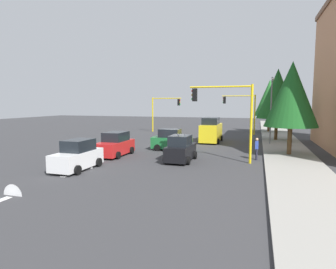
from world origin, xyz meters
The scene contains 17 objects.
ground_plane centered at (0.00, 0.00, 0.00)m, with size 120.00×120.00×0.00m, color #353538.
sidewalk_kerb centered at (-5.00, 10.50, 0.07)m, with size 80.00×4.00×0.15m, color gray.
lane_arrow_near centered at (11.51, -3.00, 0.01)m, with size 2.40×1.10×1.10m.
lane_arrow_mid centered at (17.51, -3.00, 0.01)m, with size 2.40×1.10×1.10m.
traffic_signal_near_left centered at (6.00, 5.70, 4.03)m, with size 0.36×4.59×5.70m.
traffic_signal_far_right centered at (-14.00, -5.62, 3.72)m, with size 0.36×4.59×5.22m.
traffic_signal_far_left centered at (-14.00, 5.67, 3.91)m, with size 0.36×4.59×5.51m.
street_lamp_curbside centered at (-3.61, 9.20, 4.35)m, with size 2.15×0.28×7.00m.
tree_roadside_near centered at (2.00, 10.50, 5.06)m, with size 4.22×4.22×7.71m.
tree_roadside_far centered at (-18.00, 9.50, 5.15)m, with size 4.29×4.29×7.85m.
tree_roadside_mid centered at (-8.00, 10.00, 5.43)m, with size 4.52×4.52×8.27m.
delivery_van_yellow centered at (-4.63, 2.97, 1.28)m, with size 4.80×2.22×2.77m.
car_black centered at (6.73, 2.47, 0.89)m, with size 3.71×1.93×1.98m.
car_green centered at (2.00, 0.31, 0.89)m, with size 1.96×3.61×1.98m.
car_red centered at (6.14, -3.33, 0.90)m, with size 4.10×2.10×1.98m.
car_white centered at (11.41, -3.30, 0.90)m, with size 3.94×1.94×1.98m.
pedestrian_crossing centered at (4.46, 7.94, 0.91)m, with size 0.40×0.24×1.70m.
Camera 1 is at (27.37, 7.96, 4.36)m, focal length 30.69 mm.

